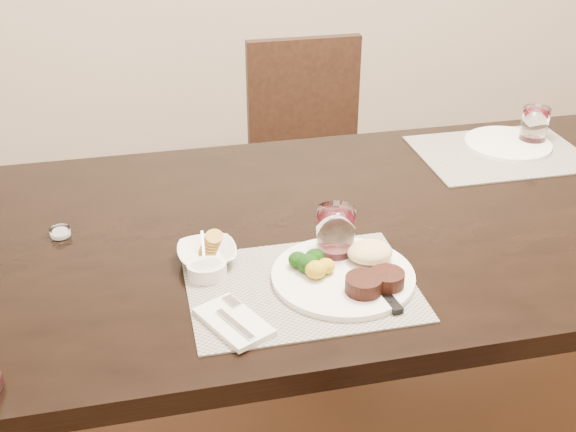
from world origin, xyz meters
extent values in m
cube|color=black|center=(0.00, 0.00, 0.72)|extent=(2.00, 1.00, 0.05)
cube|color=black|center=(-0.92, 0.42, 0.35)|extent=(0.08, 0.08, 0.70)
cube|color=black|center=(0.00, 0.85, 0.43)|extent=(0.42, 0.42, 0.04)
cube|color=black|center=(-0.18, 0.67, 0.21)|extent=(0.04, 0.04, 0.41)
cube|color=black|center=(0.18, 0.67, 0.21)|extent=(0.04, 0.04, 0.41)
cube|color=black|center=(-0.18, 1.03, 0.21)|extent=(0.04, 0.04, 0.41)
cube|color=black|center=(0.18, 1.03, 0.21)|extent=(0.04, 0.04, 0.41)
cube|color=black|center=(0.00, 1.04, 0.68)|extent=(0.42, 0.04, 0.45)
cube|color=gray|center=(-0.32, -0.25, 0.75)|extent=(0.46, 0.34, 0.00)
cube|color=gray|center=(0.39, 0.27, 0.75)|extent=(0.46, 0.34, 0.00)
cylinder|color=white|center=(-0.23, -0.24, 0.76)|extent=(0.30, 0.30, 0.01)
cylinder|color=black|center=(-0.21, -0.31, 0.78)|extent=(0.07, 0.07, 0.03)
cylinder|color=black|center=(-0.16, -0.30, 0.78)|extent=(0.07, 0.07, 0.03)
ellipsoid|color=#E3C588|center=(-0.16, -0.20, 0.79)|extent=(0.10, 0.08, 0.04)
ellipsoid|color=#113B0B|center=(-0.30, -0.21, 0.79)|extent=(0.05, 0.05, 0.04)
ellipsoid|color=gold|center=(-0.29, -0.24, 0.78)|extent=(0.04, 0.04, 0.04)
cube|color=silver|center=(-0.47, -0.34, 0.76)|extent=(0.15, 0.18, 0.01)
cube|color=silver|center=(-0.47, -0.36, 0.77)|extent=(0.06, 0.10, 0.00)
cube|color=silver|center=(-0.47, -0.29, 0.77)|extent=(0.04, 0.05, 0.00)
cube|color=silver|center=(-0.17, -0.21, 0.76)|extent=(0.04, 0.15, 0.00)
cube|color=black|center=(-0.17, -0.33, 0.76)|extent=(0.04, 0.11, 0.01)
imported|color=white|center=(-0.50, -0.11, 0.77)|extent=(0.13, 0.13, 0.03)
cylinder|color=#BC8D3B|center=(-0.50, -0.11, 0.79)|extent=(0.04, 0.05, 0.04)
cylinder|color=white|center=(-0.50, -0.17, 0.77)|extent=(0.08, 0.08, 0.03)
cylinder|color=#0C3510|center=(-0.50, -0.17, 0.78)|extent=(0.07, 0.07, 0.01)
cube|color=silver|center=(-0.50, -0.12, 0.80)|extent=(0.01, 0.05, 0.04)
cylinder|color=white|center=(-0.22, -0.15, 0.81)|extent=(0.08, 0.08, 0.12)
cylinder|color=#35040B|center=(-0.22, -0.15, 0.77)|extent=(0.07, 0.07, 0.03)
cylinder|color=white|center=(0.43, 0.31, 0.76)|extent=(0.25, 0.25, 0.01)
cylinder|color=white|center=(0.51, 0.32, 0.81)|extent=(0.08, 0.08, 0.11)
cylinder|color=#35040B|center=(0.51, 0.32, 0.77)|extent=(0.06, 0.06, 0.03)
cylinder|color=white|center=(-0.81, 0.07, 0.76)|extent=(0.05, 0.05, 0.02)
cylinder|color=white|center=(-0.81, 0.07, 0.76)|extent=(0.03, 0.03, 0.01)
camera|label=1|loc=(-0.61, -1.43, 1.60)|focal=45.00mm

